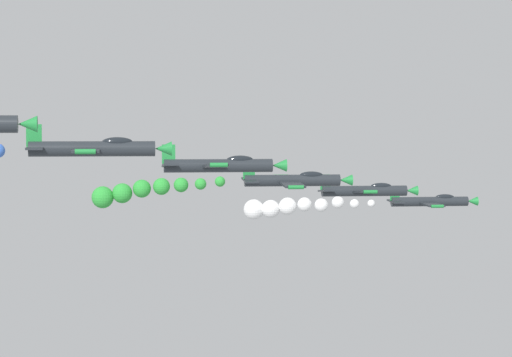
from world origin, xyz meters
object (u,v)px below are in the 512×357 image
airplane_left_outer (220,165)px  airplane_right_inner (294,180)px  airplane_left_inner (366,191)px  airplane_right_outer (95,148)px  airplane_lead (431,201)px

airplane_left_outer → airplane_right_inner: bearing=145.4°
airplane_left_inner → airplane_right_outer: (34.73, -27.69, 5.26)m
airplane_left_outer → airplane_lead: bearing=141.2°
airplane_right_inner → airplane_left_outer: (11.71, -8.07, 1.85)m
airplane_lead → airplane_right_outer: (45.99, -37.90, 7.21)m
airplane_lead → airplane_left_inner: size_ratio=1.00×
airplane_lead → airplane_left_outer: size_ratio=1.00×
airplane_lead → airplane_right_outer: 60.03m
airplane_left_inner → airplane_left_outer: bearing=-37.0°
airplane_right_inner → airplane_left_outer: airplane_left_outer is taller
airplane_right_inner → airplane_right_outer: 29.73m
airplane_lead → airplane_left_inner: 15.32m
airplane_left_inner → airplane_left_outer: 29.31m
airplane_right_outer → airplane_left_outer: bearing=138.5°
airplane_right_inner → airplane_left_inner: bearing=140.6°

